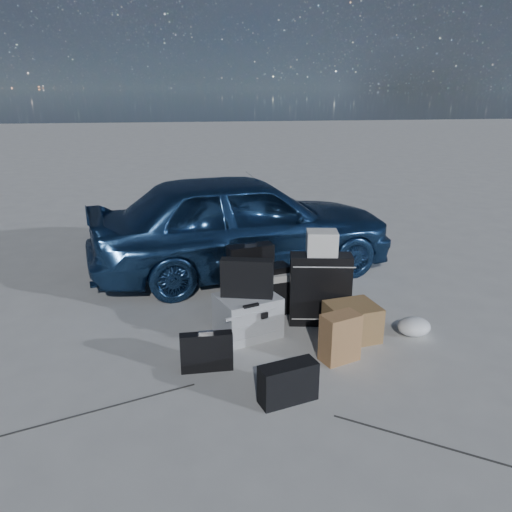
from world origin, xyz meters
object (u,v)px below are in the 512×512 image
at_px(car, 242,223).
at_px(briefcase, 207,352).
at_px(pelican_case, 248,315).
at_px(suitcase_right, 320,289).
at_px(duffel_bag, 275,294).
at_px(suitcase_left, 250,273).
at_px(cardboard_box, 352,322).

bearing_deg(car, briefcase, 154.84).
height_order(car, pelican_case, car).
xyz_separation_m(suitcase_right, duffel_bag, (-0.35, 0.33, -0.16)).
bearing_deg(suitcase_left, cardboard_box, -62.58).
height_order(suitcase_left, cardboard_box, suitcase_left).
height_order(pelican_case, cardboard_box, pelican_case).
relative_size(car, duffel_bag, 5.14).
bearing_deg(cardboard_box, pelican_case, 166.68).
height_order(car, duffel_bag, car).
relative_size(suitcase_left, cardboard_box, 1.43).
bearing_deg(duffel_bag, cardboard_box, -61.92).
bearing_deg(duffel_bag, suitcase_right, -54.27).
distance_m(briefcase, suitcase_right, 1.28).
distance_m(car, duffel_bag, 1.23).
distance_m(car, cardboard_box, 2.00).
relative_size(car, pelican_case, 6.92).
relative_size(car, suitcase_left, 5.85).
bearing_deg(briefcase, cardboard_box, 14.26).
relative_size(briefcase, suitcase_left, 0.67).
xyz_separation_m(car, suitcase_left, (-0.03, -0.87, -0.29)).
xyz_separation_m(pelican_case, cardboard_box, (0.88, -0.21, -0.03)).
bearing_deg(cardboard_box, suitcase_right, 119.83).
bearing_deg(duffel_bag, briefcase, -137.03).
bearing_deg(suitcase_right, briefcase, -137.79).
relative_size(pelican_case, cardboard_box, 1.21).
relative_size(pelican_case, briefcase, 1.26).
xyz_separation_m(suitcase_left, suitcase_right, (0.56, -0.59, 0.03)).
relative_size(car, cardboard_box, 8.38).
distance_m(pelican_case, suitcase_right, 0.71).
height_order(pelican_case, duffel_bag, pelican_case).
bearing_deg(pelican_case, car, 64.73).
xyz_separation_m(car, duffel_bag, (0.17, -1.14, -0.42)).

